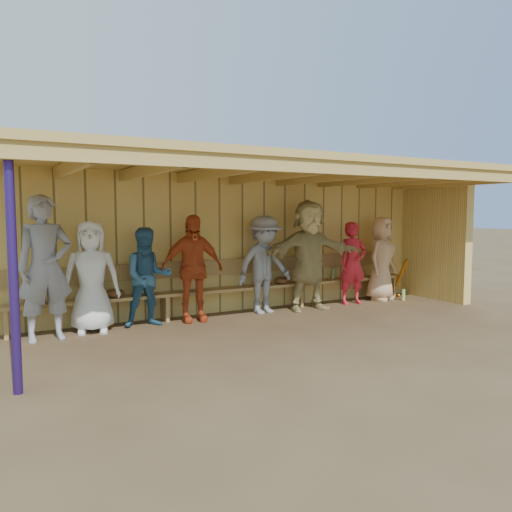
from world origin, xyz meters
The scene contains 12 objects.
ground centered at (0.00, 0.00, 0.00)m, with size 90.00×90.00×0.00m, color brown.
player_a centered at (-3.11, 0.64, 1.00)m, with size 0.73×0.48×1.99m, color gray.
player_b centered at (-2.47, 0.81, 0.82)m, with size 0.80×0.52×1.64m, color white.
player_c centered at (-1.64, 0.81, 0.76)m, with size 0.74×0.58×1.52m, color #32658A.
player_d centered at (-0.91, 0.81, 0.86)m, with size 1.00×0.42×1.71m, color #CD4C20.
player_e centered at (0.41, 0.81, 0.85)m, with size 1.09×0.63×1.69m, color gray.
player_f centered at (1.27, 0.68, 0.99)m, with size 1.83×0.58×1.98m, color tan.
player_g centered at (2.33, 0.75, 0.78)m, with size 0.57×0.38×1.57m, color red.
player_h centered at (3.11, 0.81, 0.83)m, with size 0.81×0.53×1.66m, color #DDAC7C.
dugout_structure centered at (0.39, 0.69, 1.69)m, with size 8.80×3.20×2.50m.
bench centered at (0.00, 1.12, 0.53)m, with size 7.60×0.34×0.93m.
dugout_equipment centered at (-0.57, 0.99, 0.49)m, with size 7.08×0.62×0.80m.
Camera 1 is at (-3.86, -6.61, 1.75)m, focal length 35.00 mm.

